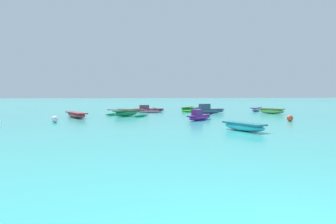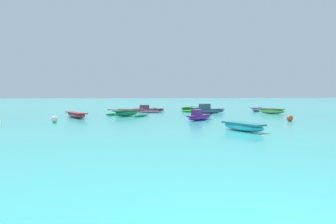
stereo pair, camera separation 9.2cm
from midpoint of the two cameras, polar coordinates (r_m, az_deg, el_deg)
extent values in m
ellipsoid|color=#1A981D|center=(29.69, 4.92, 0.47)|extent=(2.48, 1.89, 0.39)
cube|color=#1B601D|center=(29.68, 4.92, 0.77)|extent=(2.30, 1.76, 0.08)
cylinder|color=brown|center=(29.50, 5.95, 0.86)|extent=(1.54, 2.43, 0.07)
cylinder|color=brown|center=(29.87, 3.91, 0.90)|extent=(1.54, 2.43, 0.07)
ellipsoid|color=#1A981D|center=(31.03, 5.78, 0.42)|extent=(1.29, 0.90, 0.20)
ellipsoid|color=#1A981D|center=(28.37, 3.98, 0.14)|extent=(1.29, 0.90, 0.20)
ellipsoid|color=#1A9558|center=(23.71, -7.84, -0.21)|extent=(2.23, 2.43, 0.47)
cube|color=#1B5E3D|center=(23.69, -7.84, 0.26)|extent=(2.07, 2.26, 0.08)
cylinder|color=brown|center=(24.14, -6.92, 0.47)|extent=(2.24, 1.94, 0.07)
cylinder|color=brown|center=(23.25, -8.80, 0.34)|extent=(2.24, 1.94, 0.07)
ellipsoid|color=#1A9558|center=(24.69, -10.37, -0.41)|extent=(1.25, 1.40, 0.20)
ellipsoid|color=#1A9558|center=(22.79, -5.09, -0.69)|extent=(1.25, 1.40, 0.20)
ellipsoid|color=#9A9BD6|center=(31.62, 16.59, 0.52)|extent=(2.36, 2.92, 0.40)
cube|color=slate|center=(31.61, 16.59, 0.81)|extent=(2.19, 2.70, 0.08)
ellipsoid|color=#A45778|center=(29.28, -3.66, 0.36)|extent=(3.22, 1.01, 0.32)
cube|color=#673C4F|center=(29.27, -3.66, 0.60)|extent=(2.96, 0.96, 0.08)
cube|color=#673C4F|center=(29.22, -4.43, 1.02)|extent=(0.93, 0.75, 0.35)
cylinder|color=brown|center=(29.37, -2.27, 0.73)|extent=(0.27, 3.62, 0.07)
cylinder|color=brown|center=(29.19, -5.05, 0.70)|extent=(0.27, 3.62, 0.07)
ellipsoid|color=#A45778|center=(31.08, -4.06, 0.43)|extent=(2.16, 0.32, 0.20)
ellipsoid|color=#A45778|center=(27.49, -3.20, 0.04)|extent=(2.16, 0.32, 0.20)
ellipsoid|color=#2FC3D4|center=(14.60, 14.28, -2.75)|extent=(1.64, 2.55, 0.40)
cube|color=teal|center=(14.59, 14.29, -2.13)|extent=(1.54, 2.36, 0.08)
ellipsoid|color=#C13941|center=(23.01, -16.97, -0.54)|extent=(2.18, 3.31, 0.40)
cube|color=maroon|center=(23.00, -16.98, -0.14)|extent=(2.03, 3.06, 0.08)
ellipsoid|color=#89BC60|center=(27.87, 19.19, 0.18)|extent=(1.97, 2.37, 0.47)
cube|color=#587441|center=(27.86, 19.20, 0.58)|extent=(1.84, 2.19, 0.08)
ellipsoid|color=purple|center=(20.10, 6.13, -1.05)|extent=(2.22, 2.26, 0.34)
cube|color=#612576|center=(20.09, 6.13, -0.67)|extent=(2.06, 2.09, 0.08)
cube|color=#612576|center=(19.79, 5.65, -0.06)|extent=(0.84, 0.84, 0.38)
ellipsoid|color=#476B8E|center=(26.89, 7.83, 0.16)|extent=(3.21, 1.40, 0.42)
cube|color=#34475B|center=(26.88, 7.84, 0.52)|extent=(2.96, 1.32, 0.08)
cube|color=#34475B|center=(26.68, 7.10, 1.08)|extent=(0.99, 0.76, 0.46)
sphere|color=#E54C2D|center=(20.50, 22.29, -1.12)|extent=(0.40, 0.40, 0.40)
sphere|color=white|center=(19.36, -20.69, -1.32)|extent=(0.42, 0.42, 0.42)
camera|label=1|loc=(0.05, -89.89, 0.01)|focal=32.00mm
camera|label=2|loc=(0.05, 90.11, -0.01)|focal=32.00mm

